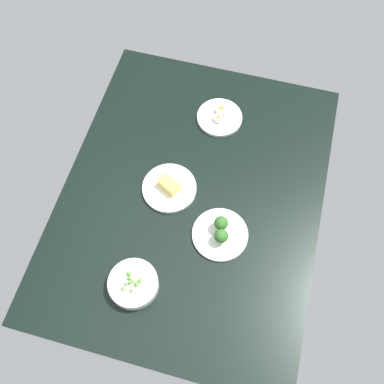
% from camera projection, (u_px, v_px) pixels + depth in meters
% --- Properties ---
extents(dining_table, '(1.19, 0.92, 0.04)m').
position_uv_depth(dining_table, '(192.00, 197.00, 1.56)').
color(dining_table, black).
rests_on(dining_table, ground).
extents(plate_eggs, '(0.18, 0.18, 0.05)m').
position_uv_depth(plate_eggs, '(220.00, 116.00, 1.67)').
color(plate_eggs, white).
rests_on(plate_eggs, dining_table).
extents(plate_cheese, '(0.20, 0.20, 0.05)m').
position_uv_depth(plate_cheese, '(169.00, 188.00, 1.54)').
color(plate_cheese, white).
rests_on(plate_cheese, dining_table).
extents(plate_broccoli, '(0.19, 0.19, 0.08)m').
position_uv_depth(plate_broccoli, '(220.00, 233.00, 1.45)').
color(plate_broccoli, white).
rests_on(plate_broccoli, dining_table).
extents(bowl_peas, '(0.16, 0.16, 0.06)m').
position_uv_depth(bowl_peas, '(133.00, 284.00, 1.37)').
color(bowl_peas, white).
rests_on(bowl_peas, dining_table).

